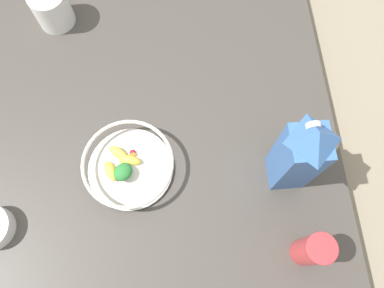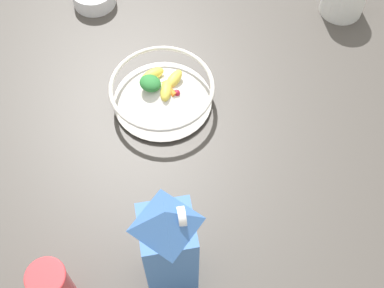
{
  "view_description": "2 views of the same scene",
  "coord_description": "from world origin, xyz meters",
  "px_view_note": "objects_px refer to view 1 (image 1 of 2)",
  "views": [
    {
      "loc": [
        -0.15,
        0.43,
        1.03
      ],
      "look_at": [
        -0.18,
        0.11,
        0.11
      ],
      "focal_mm": 35.0,
      "sensor_mm": 36.0,
      "label": 1
    },
    {
      "loc": [
        -0.74,
        0.21,
        1.07
      ],
      "look_at": [
        -0.17,
        0.11,
        0.1
      ],
      "focal_mm": 50.0,
      "sensor_mm": 36.0,
      "label": 2
    }
  ],
  "objects_px": {
    "fruit_bowl": "(128,165)",
    "milk_carton": "(299,156)",
    "yogurt_tub": "(51,7)",
    "drinking_cup": "(312,250)"
  },
  "relations": [
    {
      "from": "fruit_bowl",
      "to": "milk_carton",
      "type": "height_order",
      "value": "milk_carton"
    },
    {
      "from": "milk_carton",
      "to": "yogurt_tub",
      "type": "relative_size",
      "value": 1.37
    },
    {
      "from": "milk_carton",
      "to": "drinking_cup",
      "type": "height_order",
      "value": "milk_carton"
    },
    {
      "from": "milk_carton",
      "to": "fruit_bowl",
      "type": "bearing_deg",
      "value": -5.96
    },
    {
      "from": "yogurt_tub",
      "to": "drinking_cup",
      "type": "distance_m",
      "value": 0.99
    },
    {
      "from": "yogurt_tub",
      "to": "drinking_cup",
      "type": "bearing_deg",
      "value": 130.31
    },
    {
      "from": "milk_carton",
      "to": "yogurt_tub",
      "type": "xyz_separation_m",
      "value": [
        0.63,
        -0.55,
        -0.09
      ]
    },
    {
      "from": "fruit_bowl",
      "to": "yogurt_tub",
      "type": "relative_size",
      "value": 1.08
    },
    {
      "from": "fruit_bowl",
      "to": "yogurt_tub",
      "type": "height_order",
      "value": "yogurt_tub"
    },
    {
      "from": "milk_carton",
      "to": "yogurt_tub",
      "type": "bearing_deg",
      "value": -41.07
    }
  ]
}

